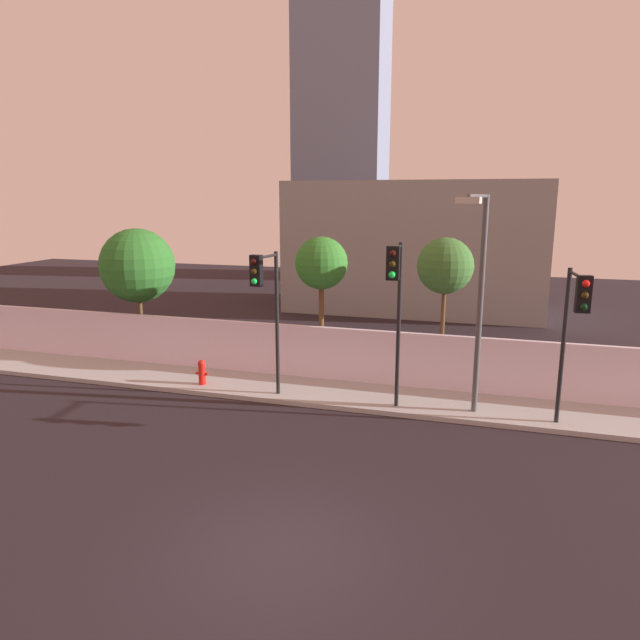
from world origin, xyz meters
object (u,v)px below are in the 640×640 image
traffic_light_center (396,292)px  roadside_tree_leftmost (137,266)px  fire_hydrant (202,371)px  roadside_tree_midright (445,266)px  street_lamp_curbside (479,287)px  traffic_light_left (266,294)px  traffic_light_right (574,316)px  roadside_tree_midleft (321,264)px

traffic_light_center → roadside_tree_leftmost: roadside_tree_leftmost is taller
fire_hydrant → roadside_tree_midright: roadside_tree_midright is taller
street_lamp_curbside → roadside_tree_leftmost: 13.43m
roadside_tree_midright → street_lamp_curbside: bearing=-70.4°
traffic_light_center → roadside_tree_leftmost: size_ratio=0.96×
traffic_light_left → fire_hydrant: size_ratio=5.38×
traffic_light_left → traffic_light_right: size_ratio=1.05×
fire_hydrant → roadside_tree_midright: bearing=22.3°
fire_hydrant → roadside_tree_midleft: 5.57m
traffic_light_left → roadside_tree_midleft: 3.93m
roadside_tree_midleft → roadside_tree_midright: roadside_tree_midright is taller
roadside_tree_midright → traffic_light_center: bearing=-104.5°
street_lamp_curbside → fire_hydrant: street_lamp_curbside is taller
fire_hydrant → traffic_light_center: bearing=-7.3°
traffic_light_right → roadside_tree_leftmost: (-15.40, 4.07, 0.29)m
street_lamp_curbside → fire_hydrant: size_ratio=7.38×
traffic_light_right → roadside_tree_leftmost: roadside_tree_leftmost is taller
traffic_light_right → fire_hydrant: 11.45m
traffic_light_right → street_lamp_curbside: size_ratio=0.70×
traffic_light_right → fire_hydrant: bearing=174.9°
traffic_light_center → fire_hydrant: 7.27m
traffic_light_right → roadside_tree_midright: (-3.54, 4.07, 0.67)m
street_lamp_curbside → traffic_light_right: bearing=-18.2°
traffic_light_center → roadside_tree_midright: size_ratio=0.98×
traffic_light_center → traffic_light_right: bearing=-1.8°
traffic_light_center → fire_hydrant: traffic_light_center is taller
fire_hydrant → roadside_tree_leftmost: 6.11m
traffic_light_center → traffic_light_left: bearing=179.0°
traffic_light_center → roadside_tree_midleft: (-3.30, 3.92, 0.23)m
roadside_tree_midleft → fire_hydrant: bearing=-136.3°
fire_hydrant → roadside_tree_leftmost: size_ratio=0.17×
roadside_tree_midleft → traffic_light_left: bearing=-98.4°
traffic_light_left → roadside_tree_midright: (4.88, 3.86, 0.55)m
roadside_tree_leftmost → roadside_tree_midright: size_ratio=1.02×
traffic_light_center → roadside_tree_midright: 4.06m
traffic_light_left → traffic_light_center: 3.88m
roadside_tree_leftmost → street_lamp_curbside: bearing=-14.2°
traffic_light_right → street_lamp_curbside: (-2.37, 0.78, 0.53)m
roadside_tree_midright → roadside_tree_midleft: bearing=-180.0°
street_lamp_curbside → roadside_tree_midleft: size_ratio=1.26×
traffic_light_center → street_lamp_curbside: bearing=16.2°
fire_hydrant → traffic_light_right: bearing=-5.1°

